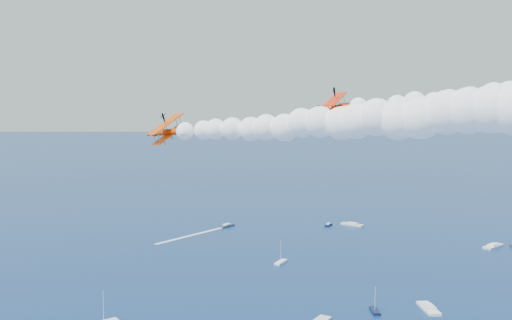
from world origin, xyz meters
The scene contains 5 objects.
biplane_lead centered at (2.09, 26.87, 55.37)m, with size 7.49×8.40×5.06m, color red, non-canonical shape.
biplane_trail centered at (-17.59, 11.18, 51.88)m, with size 6.99×7.84×4.72m, color #DD3F04, non-canonical shape.
smoke_trail_trail centered at (9.99, 13.75, 53.97)m, with size 55.25×10.64×10.24m, color white, non-canonical shape.
spectator_boats centered at (-4.30, 116.76, 0.35)m, with size 220.69×169.09×0.70m.
boat_wakes centered at (-72.53, 91.65, 0.03)m, with size 97.27×118.43×0.04m.
Camera 1 is at (43.88, -55.55, 57.06)m, focal length 42.84 mm.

